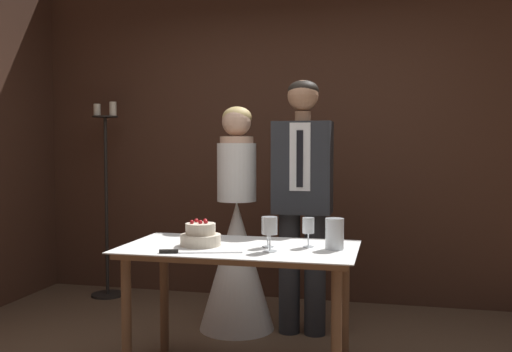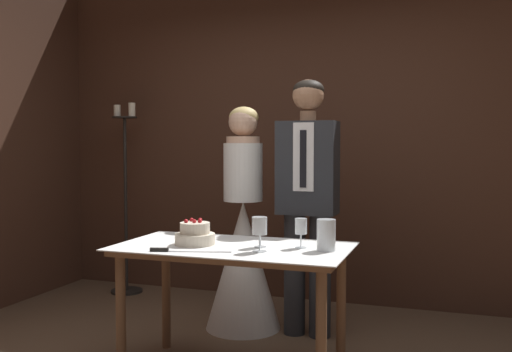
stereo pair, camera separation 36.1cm
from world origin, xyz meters
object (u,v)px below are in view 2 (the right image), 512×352
object	(u,v)px
wine_glass_middle	(260,227)
candle_stand	(126,207)
cake_table	(233,262)
hurricane_candle	(326,236)
bride	(243,247)
groom	(308,192)
cake_knife	(175,250)
wine_glass_near	(301,227)
wine_glass_far	(260,226)
tiered_cake	(195,235)

from	to	relation	value
wine_glass_middle	candle_stand	size ratio (longest dim) A/B	0.11
cake_table	hurricane_candle	xyz separation A→B (m)	(0.53, 0.03, 0.18)
wine_glass_middle	bride	world-z (taller)	bride
wine_glass_middle	groom	xyz separation A→B (m)	(0.04, 0.93, 0.11)
cake_table	candle_stand	xyz separation A→B (m)	(-1.58, 1.41, 0.11)
cake_knife	candle_stand	bearing A→B (deg)	112.83
wine_glass_near	groom	distance (m)	0.77
bride	groom	distance (m)	0.63
wine_glass_near	wine_glass_far	bearing A→B (deg)	-166.65
bride	candle_stand	size ratio (longest dim) A/B	0.94
cake_knife	hurricane_candle	world-z (taller)	hurricane_candle
cake_knife	wine_glass_far	xyz separation A→B (m)	(0.39, 0.28, 0.11)
cake_table	wine_glass_far	bearing A→B (deg)	3.16
wine_glass_far	groom	bearing A→B (deg)	84.63
bride	candle_stand	bearing A→B (deg)	155.93
wine_glass_middle	groom	bearing A→B (deg)	87.70
tiered_cake	wine_glass_near	world-z (taller)	wine_glass_near
wine_glass_near	wine_glass_far	distance (m)	0.23
wine_glass_middle	groom	distance (m)	0.94
cake_table	wine_glass_near	xyz separation A→B (m)	(0.38, 0.06, 0.21)
wine_glass_middle	candle_stand	world-z (taller)	candle_stand
wine_glass_middle	hurricane_candle	world-z (taller)	wine_glass_middle
cake_knife	groom	world-z (taller)	groom
candle_stand	wine_glass_far	bearing A→B (deg)	-38.86
cake_knife	wine_glass_near	xyz separation A→B (m)	(0.61, 0.33, 0.11)
cake_knife	wine_glass_far	size ratio (longest dim) A/B	2.50
cake_table	groom	bearing A→B (deg)	73.70
wine_glass_far	bride	size ratio (longest dim) A/B	0.11
hurricane_candle	bride	bearing A→B (deg)	134.46
cake_knife	wine_glass_middle	bearing A→B (deg)	3.50
wine_glass_far	bride	distance (m)	0.94
cake_table	hurricane_candle	world-z (taller)	hurricane_candle
hurricane_candle	wine_glass_far	bearing A→B (deg)	-177.41
candle_stand	wine_glass_middle	bearing A→B (deg)	-40.70
wine_glass_near	wine_glass_far	xyz separation A→B (m)	(-0.22, -0.05, 0.00)
wine_glass_middle	candle_stand	xyz separation A→B (m)	(-1.78, 1.53, -0.12)
wine_glass_far	cake_knife	bearing A→B (deg)	-144.67
groom	cake_table	bearing A→B (deg)	-106.30
cake_table	tiered_cake	distance (m)	0.27
cake_knife	wine_glass_middle	distance (m)	0.47
cake_knife	bride	size ratio (longest dim) A/B	0.27
cake_knife	bride	bearing A→B (deg)	74.45
wine_glass_far	bride	xyz separation A→B (m)	(-0.40, 0.80, -0.28)
cake_table	groom	size ratio (longest dim) A/B	0.75
wine_glass_middle	cake_table	bearing A→B (deg)	149.43
bride	wine_glass_far	bearing A→B (deg)	-63.57
hurricane_candle	groom	size ratio (longest dim) A/B	0.10
tiered_cake	wine_glass_near	bearing A→B (deg)	8.76
cake_table	cake_knife	size ratio (longest dim) A/B	3.08
cake_knife	wine_glass_near	size ratio (longest dim) A/B	2.59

